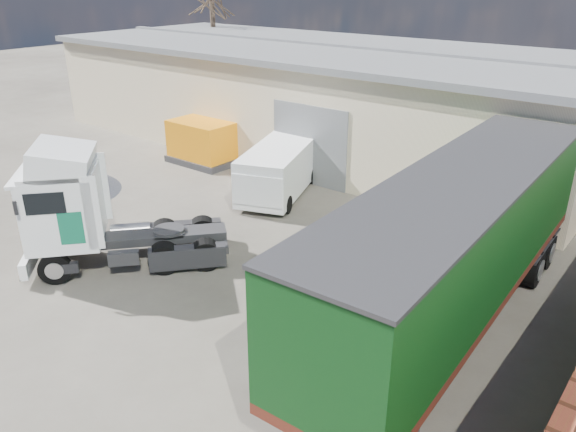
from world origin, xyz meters
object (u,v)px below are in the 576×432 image
Objects in this scene: box_trailer at (460,237)px; tractor_unit at (92,215)px; panel_van at (277,172)px; orange_skip at (202,145)px.

tractor_unit is at bearing -162.09° from box_trailer.
panel_van is at bearing 153.07° from box_trailer.
box_trailer is 3.94× the size of orange_skip.
tractor_unit is 1.82× the size of orange_skip.
tractor_unit is 8.44m from panel_van.
box_trailer is at bearing -20.39° from orange_skip.
orange_skip is (-15.75, 5.80, -1.77)m from box_trailer.
box_trailer is 10.93m from panel_van.
orange_skip is at bearing 159.12° from tractor_unit.
panel_van is (0.73, 8.39, -0.67)m from tractor_unit.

